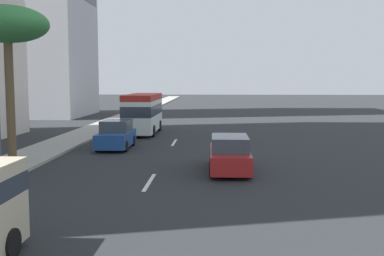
{
  "coord_description": "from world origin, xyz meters",
  "views": [
    {
      "loc": [
        -2.59,
        -2.53,
        4.06
      ],
      "look_at": [
        19.39,
        -1.54,
        1.8
      ],
      "focal_mm": 43.66,
      "sensor_mm": 36.0,
      "label": 1
    }
  ],
  "objects": [
    {
      "name": "lane_stripe_mid",
      "position": [
        15.61,
        0.0,
        0.01
      ],
      "size": [
        3.2,
        0.16,
        0.01
      ],
      "primitive_type": "cube",
      "color": "silver",
      "rests_on": "ground_plane"
    },
    {
      "name": "ground_plane",
      "position": [
        31.5,
        0.0,
        0.0
      ],
      "size": [
        198.0,
        198.0,
        0.0
      ],
      "primitive_type": "plane",
      "color": "#26282B"
    },
    {
      "name": "palm_tree",
      "position": [
        18.44,
        6.79,
        6.46
      ],
      "size": [
        3.73,
        3.73,
        7.28
      ],
      "color": "brown",
      "rests_on": "sidewalk_right"
    },
    {
      "name": "sidewalk_right",
      "position": [
        31.5,
        7.06,
        0.07
      ],
      "size": [
        162.0,
        2.8,
        0.15
      ],
      "primitive_type": "cube",
      "color": "#9E9B93",
      "rests_on": "ground_plane"
    },
    {
      "name": "car_second",
      "position": [
        24.81,
        3.24,
        0.79
      ],
      "size": [
        4.1,
        1.82,
        1.69
      ],
      "rotation": [
        0.0,
        0.0,
        3.14
      ],
      "color": "#1E478C",
      "rests_on": "ground_plane"
    },
    {
      "name": "lane_stripe_far",
      "position": [
        27.57,
        0.0,
        0.01
      ],
      "size": [
        3.2,
        0.16,
        0.01
      ],
      "primitive_type": "cube",
      "color": "silver",
      "rests_on": "ground_plane"
    },
    {
      "name": "car_fourth",
      "position": [
        18.11,
        -3.28,
        0.76
      ],
      "size": [
        4.69,
        1.81,
        1.6
      ],
      "color": "#A51E1E",
      "rests_on": "ground_plane"
    },
    {
      "name": "minibus_lead",
      "position": [
        32.74,
        2.82,
        1.65
      ],
      "size": [
        6.99,
        2.31,
        3.01
      ],
      "rotation": [
        0.0,
        0.0,
        3.14
      ],
      "color": "silver",
      "rests_on": "ground_plane"
    }
  ]
}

